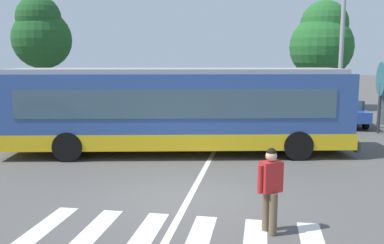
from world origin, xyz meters
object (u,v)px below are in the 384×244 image
parked_car_charcoal (142,105)px  background_tree_left (41,33)px  background_tree_right (322,40)px  parked_car_blue (342,110)px  twin_arm_street_lamp (343,11)px  parked_car_red (187,107)px  parked_car_white (242,107)px  parked_car_silver (289,108)px  pedestrian_crossing_street (270,186)px  city_transit_bus (177,110)px

parked_car_charcoal → background_tree_left: (-7.45, 2.62, 4.23)m
background_tree_left → background_tree_right: bearing=11.8°
parked_car_blue → twin_arm_street_lamp: bearing=-105.7°
parked_car_red → background_tree_right: background_tree_right is taller
parked_car_red → parked_car_white: (2.97, 0.36, 0.00)m
parked_car_red → twin_arm_street_lamp: 9.25m
parked_car_red → twin_arm_street_lamp: twin_arm_street_lamp is taller
parked_car_red → parked_car_silver: same height
parked_car_charcoal → pedestrian_crossing_street: bearing=-64.9°
city_transit_bus → pedestrian_crossing_street: size_ratio=7.31×
parked_car_silver → background_tree_left: 16.46m
city_transit_bus → background_tree_right: bearing=65.3°
parked_car_red → parked_car_silver: bearing=2.6°
parked_car_charcoal → background_tree_right: (10.60, 6.40, 3.82)m
background_tree_left → background_tree_right: (18.05, 3.78, -0.42)m
city_transit_bus → parked_car_charcoal: size_ratio=2.75×
parked_car_red → parked_car_blue: same height
parked_car_silver → parked_car_blue: (2.66, -0.35, 0.00)m
parked_car_charcoal → twin_arm_street_lamp: twin_arm_street_lamp is taller
parked_car_blue → twin_arm_street_lamp: (-0.50, -1.79, 4.80)m
parked_car_blue → background_tree_right: background_tree_right is taller
parked_car_red → parked_car_blue: size_ratio=0.99×
parked_car_charcoal → twin_arm_street_lamp: bearing=-12.2°
city_transit_bus → parked_car_charcoal: 9.23m
pedestrian_crossing_street → background_tree_right: background_tree_right is taller
parked_car_charcoal → twin_arm_street_lamp: (10.38, -2.24, 4.80)m
parked_car_red → twin_arm_street_lamp: (7.68, -1.89, 4.80)m
parked_car_white → twin_arm_street_lamp: size_ratio=0.50×
background_tree_right → parked_car_white: bearing=-127.6°
parked_car_red → parked_car_white: bearing=6.8°
pedestrian_crossing_street → twin_arm_street_lamp: twin_arm_street_lamp is taller
city_transit_bus → parked_car_red: city_transit_bus is taller
pedestrian_crossing_street → twin_arm_street_lamp: bearing=75.3°
parked_car_white → background_tree_left: 14.03m
city_transit_bus → parked_car_charcoal: (-3.80, 8.38, -0.82)m
parked_car_charcoal → parked_car_white: 5.67m
parked_car_white → parked_car_blue: 5.24m
parked_car_silver → background_tree_right: bearing=69.9°
parked_car_red → background_tree_left: bearing=163.7°
parked_car_white → background_tree_left: size_ratio=0.62×
city_transit_bus → pedestrian_crossing_street: bearing=-64.0°
parked_car_red → parked_car_white: 2.99m
parked_car_blue → background_tree_left: background_tree_left is taller
parked_car_white → parked_car_silver: size_ratio=1.00×
parked_car_red → twin_arm_street_lamp: size_ratio=0.50×
city_transit_bus → parked_car_silver: (4.42, 8.27, -0.82)m
pedestrian_crossing_street → twin_arm_street_lamp: size_ratio=0.19×
parked_car_white → parked_car_blue: same height
parked_car_white → background_tree_right: (4.93, 6.39, 3.82)m
city_transit_bus → twin_arm_street_lamp: bearing=43.0°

